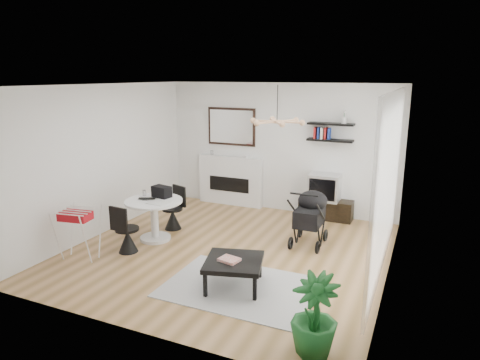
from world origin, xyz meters
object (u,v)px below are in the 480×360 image
at_px(fireplace, 231,175).
at_px(potted_plant, 314,315).
at_px(coffee_table, 234,263).
at_px(dining_table, 154,214).
at_px(tv_console, 326,209).
at_px(crt_tv, 325,187).
at_px(stroller, 310,219).
at_px(drying_rack, 79,233).

relative_size(fireplace, potted_plant, 2.44).
bearing_deg(coffee_table, potted_plant, -35.25).
relative_size(fireplace, dining_table, 2.16).
distance_m(fireplace, coffee_table, 3.92).
bearing_deg(tv_console, dining_table, -136.56).
height_order(fireplace, crt_tv, fireplace).
relative_size(fireplace, tv_console, 2.03).
distance_m(fireplace, dining_table, 2.52).
height_order(fireplace, potted_plant, fireplace).
height_order(tv_console, potted_plant, potted_plant).
height_order(tv_console, dining_table, dining_table).
xyz_separation_m(crt_tv, dining_table, (-2.46, -2.37, -0.18)).
height_order(crt_tv, coffee_table, crt_tv).
xyz_separation_m(dining_table, stroller, (2.55, 0.94, -0.04)).
height_order(fireplace, tv_console, fireplace).
bearing_deg(stroller, potted_plant, -74.55).
xyz_separation_m(crt_tv, potted_plant, (0.91, -4.36, -0.22)).
xyz_separation_m(tv_console, coffee_table, (-0.49, -3.40, 0.16)).
distance_m(drying_rack, potted_plant, 4.07).
relative_size(tv_console, dining_table, 1.06).
relative_size(crt_tv, stroller, 0.59).
xyz_separation_m(crt_tv, coffee_table, (-0.45, -3.40, -0.30)).
bearing_deg(crt_tv, drying_rack, -131.09).
height_order(tv_console, stroller, stroller).
xyz_separation_m(dining_table, coffee_table, (2.01, -1.03, -0.12)).
bearing_deg(fireplace, dining_table, -97.07).
height_order(crt_tv, stroller, stroller).
height_order(coffee_table, potted_plant, potted_plant).
height_order(fireplace, dining_table, fireplace).
distance_m(tv_console, coffee_table, 3.44).
xyz_separation_m(coffee_table, potted_plant, (1.36, -0.96, 0.08)).
xyz_separation_m(fireplace, crt_tv, (2.15, -0.12, -0.02)).
bearing_deg(crt_tv, potted_plant, -78.20).
bearing_deg(fireplace, potted_plant, -55.65).
xyz_separation_m(drying_rack, stroller, (3.16, 2.10, 0.01)).
bearing_deg(crt_tv, stroller, -86.61).
bearing_deg(fireplace, drying_rack, -104.20).
distance_m(fireplace, tv_console, 2.25).
bearing_deg(fireplace, stroller, -34.72).
height_order(dining_table, stroller, stroller).
xyz_separation_m(stroller, coffee_table, (-0.54, -1.97, -0.08)).
height_order(dining_table, drying_rack, drying_rack).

